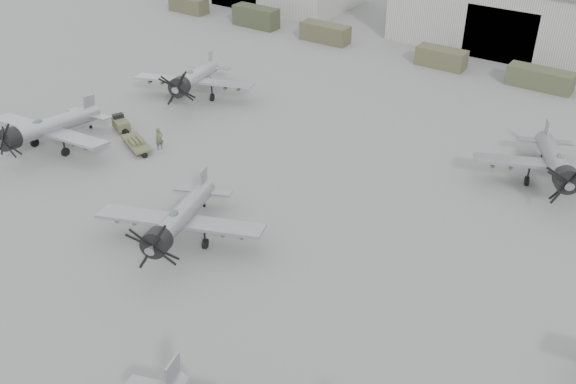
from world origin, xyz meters
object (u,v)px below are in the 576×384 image
aircraft_far_1 (557,163)px  ground_crew (159,139)px  aircraft_mid_0 (44,129)px  tug_trailer (127,131)px  aircraft_mid_1 (178,220)px  aircraft_far_0 (193,79)px

aircraft_far_1 → ground_crew: (-29.47, -12.39, -1.22)m
aircraft_mid_0 → tug_trailer: bearing=52.6°
aircraft_far_1 → aircraft_mid_0: bearing=-177.2°
aircraft_mid_1 → tug_trailer: 17.70m
aircraft_mid_0 → aircraft_far_0: 15.56m
tug_trailer → aircraft_far_0: bearing=118.1°
aircraft_far_1 → ground_crew: bearing=179.6°
tug_trailer → ground_crew: bearing=24.4°
aircraft_far_0 → aircraft_mid_1: bearing=-73.0°
aircraft_mid_0 → aircraft_mid_1: (18.40, -3.66, -0.07)m
aircraft_far_0 → tug_trailer: size_ratio=1.75×
aircraft_mid_1 → tug_trailer: (-14.93, 9.37, -1.57)m
aircraft_mid_0 → ground_crew: bearing=30.9°
aircraft_mid_1 → ground_crew: bearing=117.8°
aircraft_mid_0 → ground_crew: (7.54, 5.67, -1.19)m
aircraft_far_1 → aircraft_mid_1: bearing=-153.8°
aircraft_mid_1 → tug_trailer: size_ratio=1.67×
aircraft_far_0 → aircraft_mid_0: bearing=-123.1°
aircraft_far_1 → ground_crew: 31.99m
aircraft_far_0 → aircraft_far_1: 34.18m
aircraft_mid_1 → aircraft_far_0: (-15.46, 18.95, 0.11)m
aircraft_mid_0 → aircraft_far_1: 41.18m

